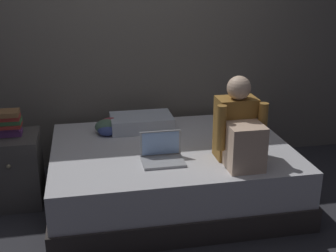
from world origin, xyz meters
TOP-DOWN VIEW (x-y plane):
  - ground_plane at (0.00, 0.00)m, footprint 8.00×8.00m
  - wall_back at (0.00, 1.20)m, footprint 5.60×0.10m
  - bed at (0.20, 0.30)m, footprint 2.00×1.50m
  - nightstand at (-1.10, 0.49)m, footprint 0.44×0.46m
  - person_sitting at (0.64, -0.10)m, footprint 0.39×0.44m
  - laptop at (0.07, 0.01)m, footprint 0.32×0.23m
  - pillow at (0.01, 0.75)m, footprint 0.56×0.36m
  - book_stack at (-1.11, 0.51)m, footprint 0.23×0.17m
  - clothes_pile at (-0.28, 0.70)m, footprint 0.27×0.26m

SIDE VIEW (x-z plane):
  - ground_plane at x=0.00m, z-range 0.00..0.00m
  - bed at x=0.20m, z-range 0.00..0.48m
  - nightstand at x=-1.10m, z-range 0.00..0.60m
  - laptop at x=0.07m, z-range 0.43..0.65m
  - clothes_pile at x=-0.28m, z-range 0.48..0.62m
  - pillow at x=0.01m, z-range 0.49..0.62m
  - book_stack at x=-1.11m, z-range 0.60..0.81m
  - person_sitting at x=0.64m, z-range 0.41..1.06m
  - wall_back at x=0.00m, z-range 0.00..2.70m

